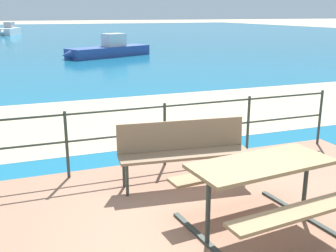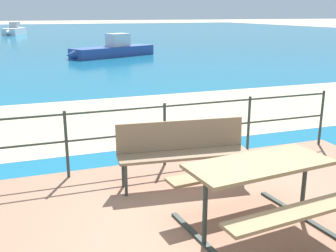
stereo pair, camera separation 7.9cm
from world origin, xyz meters
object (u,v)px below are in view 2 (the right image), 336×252
object	(u,v)px
boat_near	(14,30)
picnic_table	(259,180)
park_bench	(182,146)
boat_mid	(113,50)

from	to	relation	value
boat_near	picnic_table	bearing A→B (deg)	19.44
park_bench	boat_near	xyz separation A→B (m)	(-2.39, 42.72, -0.15)
picnic_table	boat_near	bearing A→B (deg)	87.34
picnic_table	park_bench	world-z (taller)	park_bench
boat_near	boat_mid	distance (m)	25.92
picnic_table	park_bench	size ratio (longest dim) A/B	0.93
park_bench	boat_near	distance (m)	42.79
park_bench	picnic_table	bearing A→B (deg)	-72.64
picnic_table	park_bench	xyz separation A→B (m)	(-0.28, 1.46, -0.06)
boat_near	boat_mid	bearing A→B (deg)	27.54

